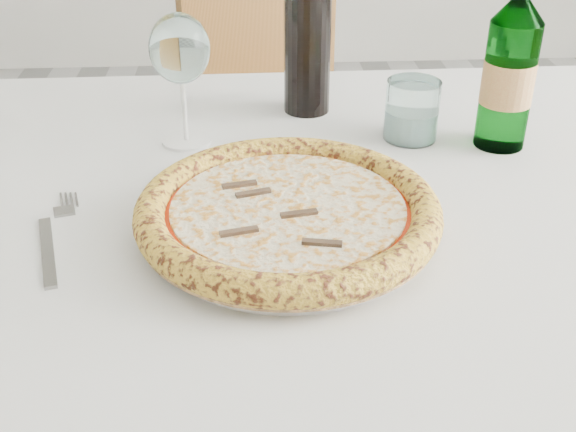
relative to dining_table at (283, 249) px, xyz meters
name	(u,v)px	position (x,y,z in m)	size (l,w,h in m)	color
dining_table	(283,249)	(0.00, 0.00, 0.00)	(1.45, 0.86, 0.76)	brown
chair_far	(278,109)	(0.03, 0.81, -0.14)	(0.51, 0.51, 0.93)	brown
plate	(288,225)	(0.00, -0.10, 0.10)	(0.30, 0.30, 0.02)	silver
pizza	(288,211)	(0.00, -0.10, 0.11)	(0.33, 0.33, 0.03)	tan
fork	(53,238)	(-0.26, -0.10, 0.09)	(0.05, 0.20, 0.00)	gray
wine_glass	(180,52)	(-0.13, 0.15, 0.22)	(0.08, 0.08, 0.18)	white
tumbler	(412,114)	(0.19, 0.14, 0.12)	(0.07, 0.07, 0.08)	white
beer_bottle	(510,70)	(0.30, 0.11, 0.19)	(0.07, 0.07, 0.26)	#2C8539
wine_bottle	(308,33)	(0.05, 0.25, 0.21)	(0.07, 0.07, 0.28)	black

